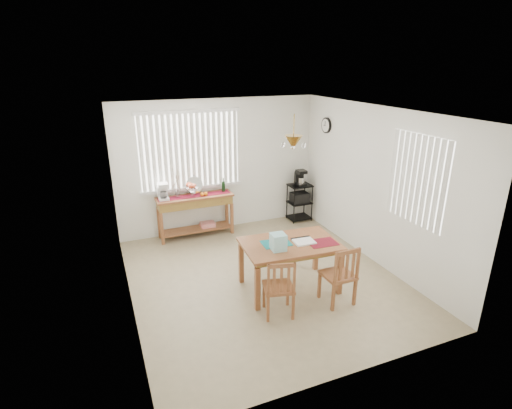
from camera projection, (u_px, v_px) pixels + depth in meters
name	position (u px, v px, depth m)	size (l,w,h in m)	color
ground	(263.00, 279.00, 6.33)	(4.00, 4.50, 0.01)	tan
room_shell	(264.00, 175.00, 5.77)	(4.20, 4.70, 2.70)	white
sideboard	(196.00, 206.00, 7.68)	(1.46, 0.41, 0.82)	#945732
sideboard_items	(181.00, 191.00, 7.49)	(1.39, 0.34, 0.63)	maroon
wire_cart	(299.00, 199.00, 8.51)	(0.46, 0.37, 0.79)	black
cart_items	(300.00, 178.00, 8.36)	(0.19, 0.22, 0.33)	black
dining_table	(290.00, 248.00, 5.85)	(1.45, 0.98, 0.75)	#945732
table_items	(285.00, 242.00, 5.65)	(1.07, 0.57, 0.24)	#16777B
chair_left	(279.00, 288.00, 5.29)	(0.48, 0.48, 0.85)	#945732
chair_right	(340.00, 275.00, 5.55)	(0.42, 0.42, 0.90)	#945732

